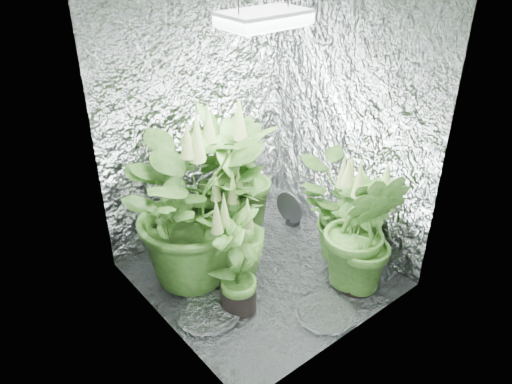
{
  "coord_description": "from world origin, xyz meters",
  "views": [
    {
      "loc": [
        -1.88,
        -2.23,
        2.37
      ],
      "look_at": [
        -0.06,
        0.0,
        0.72
      ],
      "focal_mm": 35.0,
      "sensor_mm": 36.0,
      "label": 1
    }
  ],
  "objects_px": {
    "plant_d": "(235,229)",
    "plant_a": "(192,204)",
    "plant_g": "(362,231)",
    "plant_c": "(243,176)",
    "circulation_fan": "(291,211)",
    "plant_f": "(238,262)",
    "plant_b": "(224,188)",
    "plant_e": "(349,212)",
    "grow_lamp": "(264,19)"
  },
  "relations": [
    {
      "from": "plant_c",
      "to": "plant_d",
      "type": "height_order",
      "value": "plant_c"
    },
    {
      "from": "grow_lamp",
      "to": "circulation_fan",
      "type": "height_order",
      "value": "grow_lamp"
    },
    {
      "from": "plant_b",
      "to": "plant_c",
      "type": "xyz_separation_m",
      "value": [
        0.38,
        0.27,
        -0.15
      ]
    },
    {
      "from": "plant_b",
      "to": "plant_c",
      "type": "distance_m",
      "value": 0.48
    },
    {
      "from": "plant_d",
      "to": "grow_lamp",
      "type": "bearing_deg",
      "value": -42.84
    },
    {
      "from": "plant_a",
      "to": "plant_e",
      "type": "xyz_separation_m",
      "value": [
        1.0,
        -0.55,
        -0.2
      ]
    },
    {
      "from": "plant_c",
      "to": "plant_d",
      "type": "distance_m",
      "value": 0.69
    },
    {
      "from": "plant_f",
      "to": "plant_b",
      "type": "bearing_deg",
      "value": 61.52
    },
    {
      "from": "circulation_fan",
      "to": "plant_c",
      "type": "bearing_deg",
      "value": 130.19
    },
    {
      "from": "plant_f",
      "to": "circulation_fan",
      "type": "relative_size",
      "value": 2.67
    },
    {
      "from": "plant_d",
      "to": "circulation_fan",
      "type": "relative_size",
      "value": 2.72
    },
    {
      "from": "plant_b",
      "to": "circulation_fan",
      "type": "xyz_separation_m",
      "value": [
        0.68,
        -0.02,
        -0.46
      ]
    },
    {
      "from": "plant_d",
      "to": "plant_e",
      "type": "relative_size",
      "value": 0.98
    },
    {
      "from": "plant_b",
      "to": "plant_e",
      "type": "xyz_separation_m",
      "value": [
        0.68,
        -0.63,
        -0.18
      ]
    },
    {
      "from": "plant_d",
      "to": "plant_a",
      "type": "bearing_deg",
      "value": 145.37
    },
    {
      "from": "plant_c",
      "to": "plant_b",
      "type": "bearing_deg",
      "value": -144.95
    },
    {
      "from": "plant_b",
      "to": "plant_g",
      "type": "xyz_separation_m",
      "value": [
        0.49,
        -0.9,
        -0.12
      ]
    },
    {
      "from": "plant_c",
      "to": "plant_g",
      "type": "bearing_deg",
      "value": -84.5
    },
    {
      "from": "plant_d",
      "to": "plant_f",
      "type": "relative_size",
      "value": 1.02
    },
    {
      "from": "grow_lamp",
      "to": "plant_e",
      "type": "height_order",
      "value": "grow_lamp"
    },
    {
      "from": "plant_d",
      "to": "circulation_fan",
      "type": "height_order",
      "value": "plant_d"
    },
    {
      "from": "grow_lamp",
      "to": "plant_f",
      "type": "xyz_separation_m",
      "value": [
        -0.35,
        -0.17,
        -1.44
      ]
    },
    {
      "from": "plant_e",
      "to": "circulation_fan",
      "type": "height_order",
      "value": "plant_e"
    },
    {
      "from": "plant_f",
      "to": "plant_g",
      "type": "xyz_separation_m",
      "value": [
        0.79,
        -0.36,
        0.09
      ]
    },
    {
      "from": "plant_e",
      "to": "circulation_fan",
      "type": "relative_size",
      "value": 2.77
    },
    {
      "from": "circulation_fan",
      "to": "plant_f",
      "type": "bearing_deg",
      "value": -157.67
    },
    {
      "from": "plant_e",
      "to": "circulation_fan",
      "type": "distance_m",
      "value": 0.67
    },
    {
      "from": "plant_d",
      "to": "plant_g",
      "type": "height_order",
      "value": "plant_g"
    },
    {
      "from": "plant_b",
      "to": "plant_e",
      "type": "height_order",
      "value": "plant_b"
    },
    {
      "from": "plant_e",
      "to": "plant_f",
      "type": "height_order",
      "value": "plant_e"
    },
    {
      "from": "plant_d",
      "to": "plant_e",
      "type": "bearing_deg",
      "value": -26.73
    },
    {
      "from": "grow_lamp",
      "to": "plant_e",
      "type": "bearing_deg",
      "value": -22.12
    },
    {
      "from": "plant_b",
      "to": "plant_d",
      "type": "bearing_deg",
      "value": -109.42
    },
    {
      "from": "plant_f",
      "to": "circulation_fan",
      "type": "height_order",
      "value": "plant_f"
    },
    {
      "from": "grow_lamp",
      "to": "plant_e",
      "type": "xyz_separation_m",
      "value": [
        0.62,
        -0.25,
        -1.41
      ]
    },
    {
      "from": "plant_c",
      "to": "plant_e",
      "type": "height_order",
      "value": "plant_c"
    },
    {
      "from": "plant_c",
      "to": "plant_e",
      "type": "bearing_deg",
      "value": -71.56
    },
    {
      "from": "grow_lamp",
      "to": "plant_a",
      "type": "relative_size",
      "value": 0.39
    },
    {
      "from": "grow_lamp",
      "to": "plant_d",
      "type": "height_order",
      "value": "grow_lamp"
    },
    {
      "from": "plant_a",
      "to": "circulation_fan",
      "type": "xyz_separation_m",
      "value": [
        1.0,
        0.06,
        -0.48
      ]
    },
    {
      "from": "plant_c",
      "to": "plant_f",
      "type": "relative_size",
      "value": 1.14
    },
    {
      "from": "plant_b",
      "to": "plant_c",
      "type": "height_order",
      "value": "plant_b"
    },
    {
      "from": "plant_b",
      "to": "plant_c",
      "type": "bearing_deg",
      "value": 35.05
    },
    {
      "from": "plant_b",
      "to": "plant_e",
      "type": "relative_size",
      "value": 1.44
    },
    {
      "from": "plant_g",
      "to": "plant_d",
      "type": "bearing_deg",
      "value": 131.18
    },
    {
      "from": "plant_b",
      "to": "plant_g",
      "type": "distance_m",
      "value": 1.03
    },
    {
      "from": "circulation_fan",
      "to": "plant_d",
      "type": "bearing_deg",
      "value": -169.69
    },
    {
      "from": "plant_c",
      "to": "circulation_fan",
      "type": "relative_size",
      "value": 3.04
    },
    {
      "from": "grow_lamp",
      "to": "plant_e",
      "type": "distance_m",
      "value": 1.56
    },
    {
      "from": "plant_d",
      "to": "plant_f",
      "type": "height_order",
      "value": "plant_d"
    }
  ]
}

